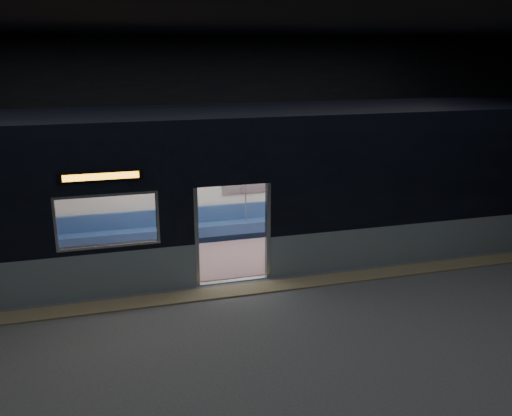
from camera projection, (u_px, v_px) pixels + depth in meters
name	position (u px, v px, depth m)	size (l,w,h in m)	color
station_floor	(246.00, 303.00, 10.20)	(24.00, 14.00, 0.01)	#47494C
station_envelope	(245.00, 107.00, 9.17)	(24.00, 14.00, 5.00)	black
tactile_strip	(239.00, 290.00, 10.70)	(22.80, 0.50, 0.03)	#8C7F59
metro_car	(217.00, 178.00, 12.03)	(18.00, 3.04, 3.35)	gray
passenger	(364.00, 198.00, 14.34)	(0.44, 0.74, 1.43)	black
handbag	(367.00, 205.00, 14.15)	(0.29, 0.25, 0.14)	black
transit_map	(244.00, 179.00, 13.60)	(1.00, 0.03, 0.65)	white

